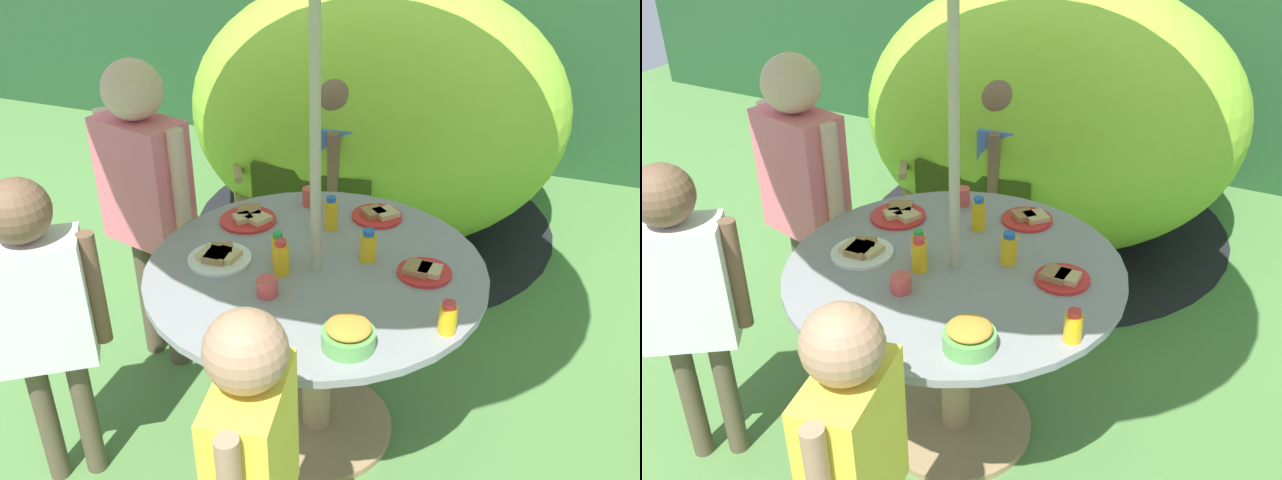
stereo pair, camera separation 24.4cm
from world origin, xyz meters
The scene contains 21 objects.
ground_plane centered at (0.00, 0.00, -0.01)m, with size 10.00×10.00×0.02m, color #548442.
hedge_backdrop centered at (0.00, 3.13, 0.93)m, with size 9.00×0.70×1.86m, color #234C28.
garden_table centered at (0.00, 0.00, 0.55)m, with size 1.18×1.18×0.75m.
wooden_chair centered at (-0.62, 1.12, 0.51)m, with size 0.63×0.62×0.91m.
dome_tent centered at (-0.29, 1.73, 0.72)m, with size 2.21×2.21×1.45m.
child_in_blue_shirt centered at (-0.25, 0.93, 0.71)m, with size 0.23×0.37×1.12m.
child_in_pink_shirt centered at (-0.79, 0.19, 0.86)m, with size 0.44×0.27×1.34m.
child_in_white_shirt centered at (-0.74, -0.51, 0.76)m, with size 0.35×0.31×1.18m.
child_in_yellow_shirt centered at (0.15, -0.83, 0.73)m, with size 0.21×0.39×1.15m.
snack_bowl centered at (0.24, -0.38, 0.79)m, with size 0.16×0.16×0.09m.
plate_back_edge centered at (0.10, 0.42, 0.77)m, with size 0.20×0.20×0.03m.
plate_mid_right centered at (-0.36, 0.22, 0.77)m, with size 0.21×0.21×0.03m.
plate_front_edge centered at (-0.33, -0.08, 0.77)m, with size 0.22×0.22×0.03m.
plate_near_right centered at (0.36, 0.08, 0.77)m, with size 0.18×0.18×0.03m.
juice_bottle_near_left centered at (-0.09, -0.08, 0.81)m, with size 0.05×0.05×0.13m.
juice_bottle_far_left centered at (0.49, -0.21, 0.80)m, with size 0.06×0.06×0.11m.
juice_bottle_far_right centered at (-0.04, 0.27, 0.81)m, with size 0.05×0.05×0.13m.
juice_bottle_center_front centered at (0.15, 0.10, 0.81)m, with size 0.06×0.06×0.12m.
juice_bottle_center_back centered at (-0.13, -0.01, 0.81)m, with size 0.05×0.05×0.11m.
cup_near centered at (-0.09, -0.21, 0.78)m, with size 0.07×0.07×0.06m, color #E04C47.
cup_far centered at (-0.19, 0.43, 0.79)m, with size 0.06×0.06×0.07m, color #E04C47.
Camera 2 is at (0.94, -1.81, 2.03)m, focal length 39.30 mm.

